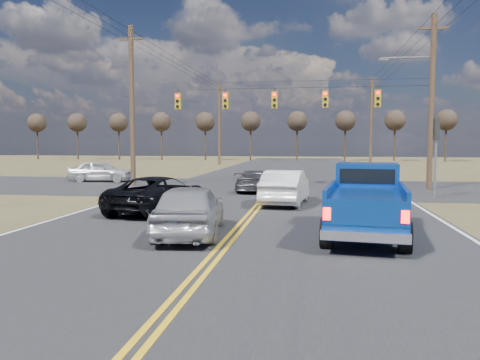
# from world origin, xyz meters

# --- Properties ---
(ground) EXTENTS (160.00, 160.00, 0.00)m
(ground) POSITION_xyz_m (0.00, 0.00, 0.00)
(ground) COLOR brown
(ground) RESTS_ON ground
(road_main) EXTENTS (14.00, 120.00, 0.02)m
(road_main) POSITION_xyz_m (0.00, 10.00, 0.00)
(road_main) COLOR #28282B
(road_main) RESTS_ON ground
(road_cross) EXTENTS (120.00, 12.00, 0.02)m
(road_cross) POSITION_xyz_m (0.00, 18.00, 0.00)
(road_cross) COLOR #28282B
(road_cross) RESTS_ON ground
(signal_gantry) EXTENTS (19.60, 4.83, 10.00)m
(signal_gantry) POSITION_xyz_m (0.50, 17.79, 5.06)
(signal_gantry) COLOR #473323
(signal_gantry) RESTS_ON ground
(utility_poles) EXTENTS (19.60, 58.32, 10.00)m
(utility_poles) POSITION_xyz_m (0.00, 17.00, 5.23)
(utility_poles) COLOR #473323
(utility_poles) RESTS_ON ground
(treeline) EXTENTS (87.00, 117.80, 7.40)m
(treeline) POSITION_xyz_m (0.00, 26.96, 5.70)
(treeline) COLOR #33261C
(treeline) RESTS_ON ground
(pickup_truck) EXTENTS (2.75, 5.79, 2.10)m
(pickup_truck) POSITION_xyz_m (3.88, 3.72, 1.02)
(pickup_truck) COLOR black
(pickup_truck) RESTS_ON ground
(silver_suv) EXTENTS (2.41, 4.79, 1.57)m
(silver_suv) POSITION_xyz_m (-1.28, 2.96, 0.78)
(silver_suv) COLOR #9A9BA1
(silver_suv) RESTS_ON ground
(black_suv) EXTENTS (3.23, 5.49, 1.43)m
(black_suv) POSITION_xyz_m (-3.69, 7.30, 0.72)
(black_suv) COLOR black
(black_suv) RESTS_ON ground
(white_car_queue) EXTENTS (2.07, 4.80, 1.54)m
(white_car_queue) POSITION_xyz_m (1.12, 10.45, 0.77)
(white_car_queue) COLOR silver
(white_car_queue) RESTS_ON ground
(dgrey_car_queue) EXTENTS (2.08, 4.31, 1.21)m
(dgrey_car_queue) POSITION_xyz_m (-0.80, 15.50, 0.61)
(dgrey_car_queue) COLOR #37383D
(dgrey_car_queue) RESTS_ON ground
(cross_car_west) EXTENTS (2.05, 4.51, 1.50)m
(cross_car_west) POSITION_xyz_m (-12.31, 20.38, 0.75)
(cross_car_west) COLOR silver
(cross_car_west) RESTS_ON ground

